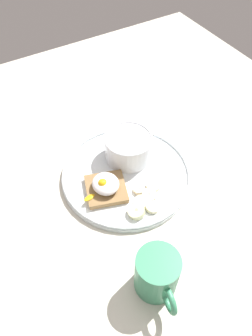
% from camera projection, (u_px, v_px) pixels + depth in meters
% --- Properties ---
extents(ground_plane, '(1.20, 1.20, 0.02)m').
position_uv_depth(ground_plane, '(126.00, 179.00, 0.77)').
color(ground_plane, beige).
rests_on(ground_plane, ground).
extents(plate, '(0.30, 0.30, 0.02)m').
position_uv_depth(plate, '(126.00, 174.00, 0.75)').
color(plate, white).
rests_on(plate, ground_plane).
extents(oatmeal_bowl, '(0.11, 0.11, 0.06)m').
position_uv_depth(oatmeal_bowl, '(128.00, 147.00, 0.76)').
color(oatmeal_bowl, white).
rests_on(oatmeal_bowl, plate).
extents(toast_slice, '(0.11, 0.11, 0.01)m').
position_uv_depth(toast_slice, '(106.00, 189.00, 0.71)').
color(toast_slice, olive).
rests_on(toast_slice, plate).
extents(poached_egg, '(0.06, 0.09, 0.03)m').
position_uv_depth(poached_egg, '(105.00, 184.00, 0.70)').
color(poached_egg, white).
rests_on(poached_egg, toast_slice).
extents(banana_slice_front, '(0.05, 0.05, 0.02)m').
position_uv_depth(banana_slice_front, '(136.00, 211.00, 0.68)').
color(banana_slice_front, beige).
rests_on(banana_slice_front, plate).
extents(banana_slice_left, '(0.04, 0.04, 0.02)m').
position_uv_depth(banana_slice_left, '(149.00, 195.00, 0.70)').
color(banana_slice_left, '#EDE5C0').
rests_on(banana_slice_left, plate).
extents(banana_slice_back, '(0.04, 0.04, 0.01)m').
position_uv_depth(banana_slice_back, '(139.00, 190.00, 0.72)').
color(banana_slice_back, beige).
rests_on(banana_slice_back, plate).
extents(banana_slice_right, '(0.03, 0.03, 0.01)m').
position_uv_depth(banana_slice_right, '(153.00, 186.00, 0.72)').
color(banana_slice_right, beige).
rests_on(banana_slice_right, plate).
extents(banana_slice_inner, '(0.04, 0.04, 0.01)m').
position_uv_depth(banana_slice_inner, '(154.00, 206.00, 0.69)').
color(banana_slice_inner, beige).
rests_on(banana_slice_inner, plate).
extents(banana_slice_outer, '(0.04, 0.04, 0.01)m').
position_uv_depth(banana_slice_outer, '(141.00, 202.00, 0.69)').
color(banana_slice_outer, '#F0E4BF').
rests_on(banana_slice_outer, plate).
extents(coffee_mug, '(0.11, 0.08, 0.09)m').
position_uv_depth(coffee_mug, '(157.00, 274.00, 0.56)').
color(coffee_mug, '#398860').
rests_on(coffee_mug, ground_plane).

